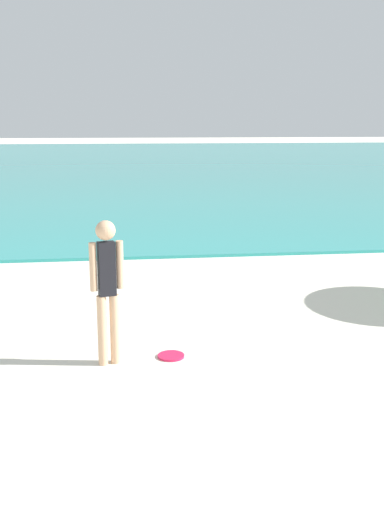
# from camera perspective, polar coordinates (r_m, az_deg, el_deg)

# --- Properties ---
(water) EXTENTS (160.00, 60.00, 0.06)m
(water) POSITION_cam_1_polar(r_m,az_deg,el_deg) (41.29, -5.11, 9.07)
(water) COLOR teal
(water) RESTS_ON ground
(person_standing) EXTENTS (0.35, 0.21, 1.57)m
(person_standing) POSITION_cam_1_polar(r_m,az_deg,el_deg) (6.40, -8.04, -2.64)
(person_standing) COLOR #DDAD84
(person_standing) RESTS_ON ground
(frisbee) EXTENTS (0.30, 0.30, 0.03)m
(frisbee) POSITION_cam_1_polar(r_m,az_deg,el_deg) (6.80, -2.00, -9.44)
(frisbee) COLOR #E51E4C
(frisbee) RESTS_ON ground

